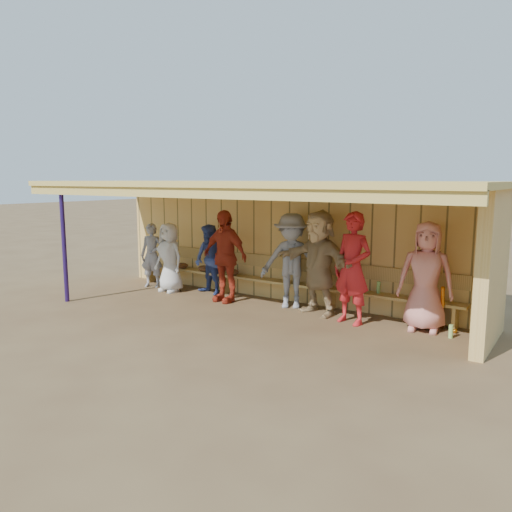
% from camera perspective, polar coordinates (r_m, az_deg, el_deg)
% --- Properties ---
extents(ground, '(90.00, 90.00, 0.00)m').
position_cam_1_polar(ground, '(9.67, -1.17, -6.43)').
color(ground, brown).
rests_on(ground, ground).
extents(player_a, '(0.64, 0.53, 1.51)m').
position_cam_1_polar(player_a, '(12.02, -11.80, 0.07)').
color(player_a, gray).
rests_on(player_a, ground).
extents(player_b, '(0.80, 0.55, 1.57)m').
position_cam_1_polar(player_b, '(11.43, -9.87, -0.16)').
color(player_b, silver).
rests_on(player_b, ground).
extents(player_c, '(0.87, 0.74, 1.55)m').
position_cam_1_polar(player_c, '(11.05, -5.30, -0.42)').
color(player_c, '#33468C').
rests_on(player_c, ground).
extents(player_d, '(1.15, 0.55, 1.91)m').
position_cam_1_polar(player_d, '(10.36, -3.62, -0.01)').
color(player_d, '#AF311C').
rests_on(player_d, ground).
extents(player_e, '(1.39, 1.14, 1.88)m').
position_cam_1_polar(player_e, '(9.85, 4.07, -0.56)').
color(player_e, gray).
rests_on(player_e, ground).
extents(player_f, '(1.93, 1.11, 1.98)m').
position_cam_1_polar(player_f, '(9.42, 7.19, -0.73)').
color(player_f, tan).
rests_on(player_f, ground).
extents(player_g, '(0.81, 0.62, 1.98)m').
position_cam_1_polar(player_g, '(8.89, 10.96, -1.38)').
color(player_g, red).
rests_on(player_g, ground).
extents(player_h, '(0.99, 0.73, 1.85)m').
position_cam_1_polar(player_h, '(8.79, 18.84, -2.24)').
color(player_h, '#E1887E').
rests_on(player_h, ground).
extents(dugout_structure, '(8.80, 3.20, 2.50)m').
position_cam_1_polar(dugout_structure, '(9.73, 3.01, 3.81)').
color(dugout_structure, '#E6B962').
rests_on(dugout_structure, ground).
extents(bench, '(7.60, 0.34, 0.93)m').
position_cam_1_polar(bench, '(10.45, 2.36, -2.30)').
color(bench, tan).
rests_on(bench, ground).
extents(dugout_equipment, '(6.40, 0.62, 0.80)m').
position_cam_1_polar(dugout_equipment, '(10.83, -1.91, -2.11)').
color(dugout_equipment, orange).
rests_on(dugout_equipment, ground).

